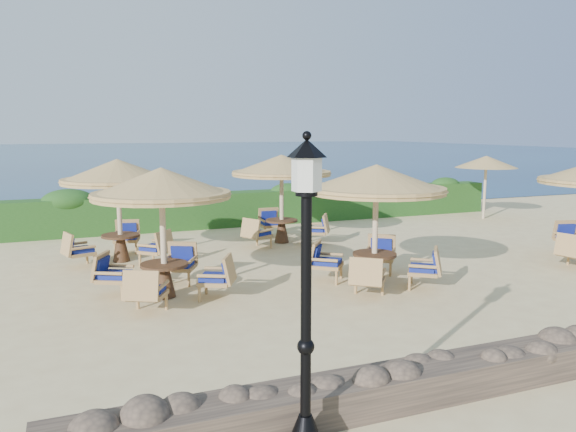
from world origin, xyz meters
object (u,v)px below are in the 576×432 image
(cafe_set_1, at_px, (376,200))
(cafe_set_4, at_px, (282,178))
(lamp_post, at_px, (306,313))
(cafe_set_0, at_px, (162,209))
(extra_parasol, at_px, (486,162))
(cafe_set_3, at_px, (118,188))

(cafe_set_1, bearing_deg, cafe_set_4, 92.86)
(lamp_post, height_order, cafe_set_4, lamp_post)
(cafe_set_4, bearing_deg, cafe_set_0, -134.17)
(cafe_set_4, bearing_deg, lamp_post, -109.62)
(cafe_set_0, bearing_deg, extra_parasol, 23.89)
(cafe_set_4, bearing_deg, cafe_set_1, -87.14)
(lamp_post, xyz_separation_m, cafe_set_4, (3.76, 10.55, 0.40))
(extra_parasol, bearing_deg, cafe_set_0, -156.11)
(cafe_set_3, relative_size, cafe_set_4, 0.96)
(extra_parasol, xyz_separation_m, cafe_set_3, (-13.58, -2.18, -0.25))
(lamp_post, distance_m, extra_parasol, 17.41)
(extra_parasol, distance_m, cafe_set_4, 8.96)
(cafe_set_3, bearing_deg, cafe_set_0, -81.51)
(cafe_set_3, bearing_deg, extra_parasol, 9.12)
(cafe_set_1, relative_size, cafe_set_3, 1.06)
(cafe_set_0, bearing_deg, cafe_set_4, 45.83)
(extra_parasol, bearing_deg, lamp_post, -136.40)
(cafe_set_1, height_order, cafe_set_4, same)
(extra_parasol, bearing_deg, cafe_set_1, -142.81)
(cafe_set_4, bearing_deg, cafe_set_3, -171.23)
(lamp_post, distance_m, cafe_set_3, 9.87)
(cafe_set_3, bearing_deg, cafe_set_4, 8.77)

